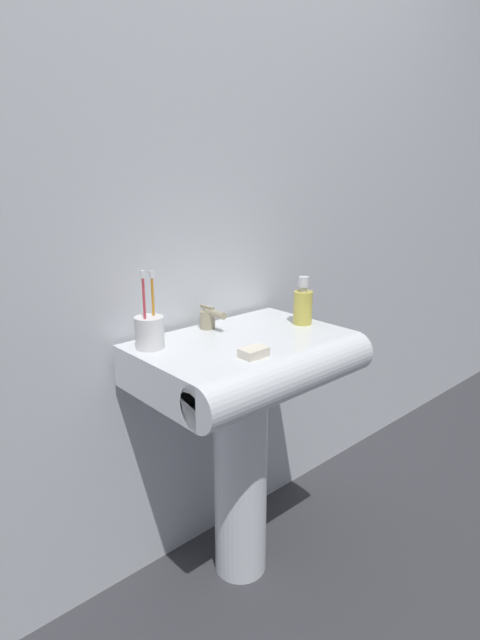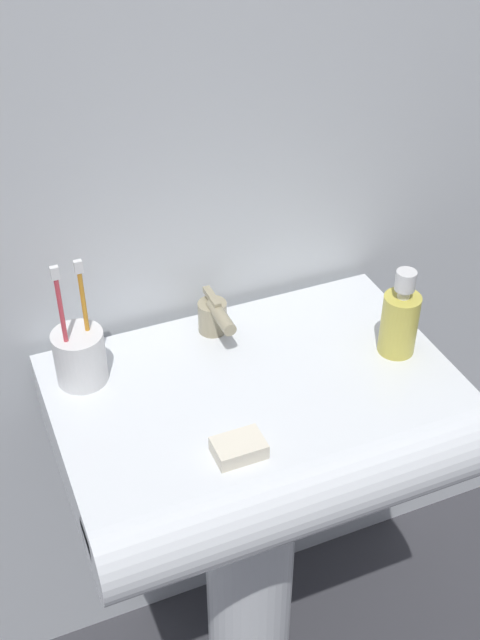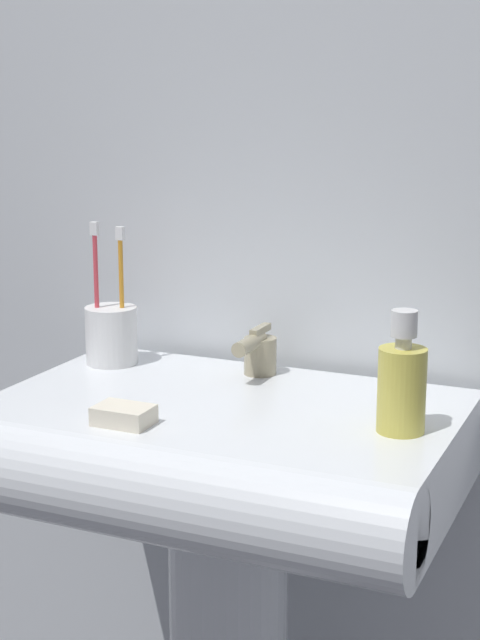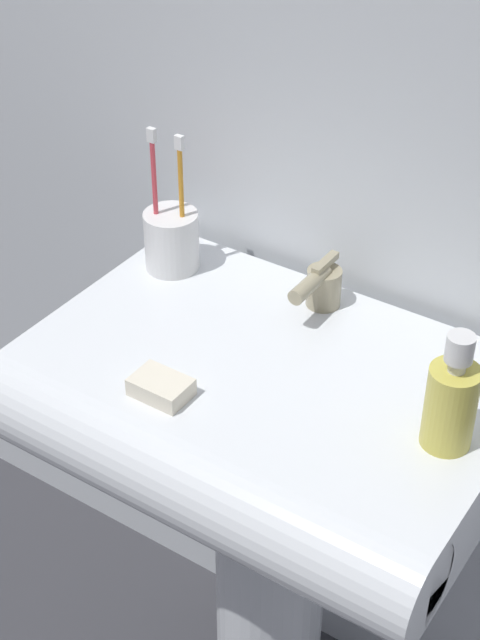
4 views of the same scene
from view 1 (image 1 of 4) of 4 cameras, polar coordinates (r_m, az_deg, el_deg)
The scene contains 8 objects.
ground_plane at distance 1.88m, azimuth 0.05°, elevation -26.22°, with size 6.00×6.00×0.00m, color #38383D.
wall_back at distance 1.57m, azimuth -5.87°, elevation 13.67°, with size 5.00×0.05×2.40m, color silver.
sink_pedestal at distance 1.67m, azimuth 0.05°, elevation -17.44°, with size 0.17×0.17×0.69m, color white.
sink_basin at distance 1.45m, azimuth 1.28°, elevation -4.75°, with size 0.62×0.44×0.12m.
faucet at distance 1.54m, azimuth -3.54°, elevation 0.24°, with size 0.05×0.11×0.07m.
toothbrush_cup at distance 1.39m, azimuth -10.30°, elevation -1.30°, with size 0.08×0.08×0.22m.
soap_bottle at distance 1.60m, azimuth 7.21°, elevation 1.66°, with size 0.06×0.06×0.15m.
bar_soap at distance 1.31m, azimuth 1.56°, elevation -3.71°, with size 0.07×0.05×0.02m, color silver.
Camera 1 is at (-0.93, -1.03, 1.27)m, focal length 28.00 mm.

